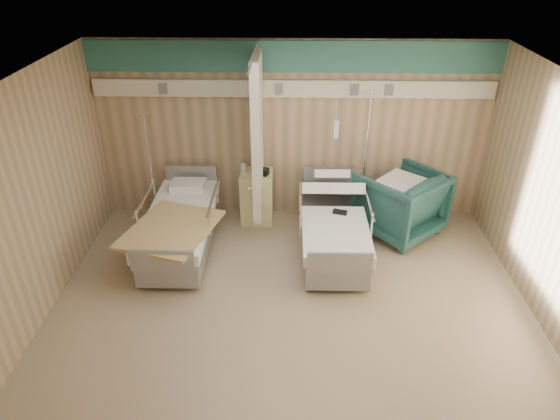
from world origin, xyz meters
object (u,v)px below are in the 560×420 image
object	(u,v)px
bed_right	(333,234)
bedside_cabinet	(257,197)
bed_left	(181,232)
visitor_armchair	(400,203)
iv_stand_right	(361,198)
iv_stand_left	(155,201)

from	to	relation	value
bed_right	bedside_cabinet	xyz separation A→B (m)	(-1.15, 0.90, 0.11)
bed_left	bed_right	bearing A→B (deg)	0.00
visitor_armchair	iv_stand_right	world-z (taller)	iv_stand_right
iv_stand_left	visitor_armchair	bearing A→B (deg)	-3.05
bed_left	visitor_armchair	world-z (taller)	visitor_armchair
bed_right	iv_stand_right	bearing A→B (deg)	59.59
bed_right	bed_left	distance (m)	2.20
bed_right	bedside_cabinet	world-z (taller)	bedside_cabinet
visitor_armchair	iv_stand_right	size ratio (longest dim) A/B	0.52
visitor_armchair	bed_right	bearing A→B (deg)	-11.37
iv_stand_left	bed_right	bearing A→B (deg)	-16.23
bed_right	bed_left	world-z (taller)	same
visitor_armchair	bed_left	bearing A→B (deg)	-30.63
bedside_cabinet	iv_stand_left	xyz separation A→B (m)	(-1.61, -0.10, -0.05)
bed_right	iv_stand_left	xyz separation A→B (m)	(-2.76, 0.80, 0.06)
bed_left	iv_stand_right	bearing A→B (deg)	17.51
bed_left	visitor_armchair	xyz separation A→B (m)	(3.25, 0.60, 0.19)
iv_stand_right	iv_stand_left	world-z (taller)	iv_stand_right
visitor_armchair	iv_stand_left	world-z (taller)	iv_stand_left
bed_left	iv_stand_left	bearing A→B (deg)	124.83
bed_right	iv_stand_right	world-z (taller)	iv_stand_right
bed_left	iv_stand_left	world-z (taller)	iv_stand_left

